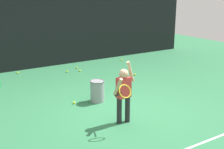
# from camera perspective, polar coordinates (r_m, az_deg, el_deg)

# --- Properties ---
(ground_plane) EXTENTS (20.00, 20.00, 0.00)m
(ground_plane) POSITION_cam_1_polar(r_m,az_deg,el_deg) (7.20, 3.19, -6.93)
(ground_plane) COLOR #2D7247
(court_line_baseline) EXTENTS (9.00, 0.05, 0.00)m
(court_line_baseline) POSITION_cam_1_polar(r_m,az_deg,el_deg) (5.85, 15.08, -13.22)
(court_line_baseline) COLOR white
(court_line_baseline) RESTS_ON ground
(back_fence_windscreen) EXTENTS (12.74, 0.08, 3.53)m
(back_fence_windscreen) POSITION_cam_1_polar(r_m,az_deg,el_deg) (11.25, -12.31, 10.37)
(back_fence_windscreen) COLOR black
(back_fence_windscreen) RESTS_ON ground
(fence_post_2) EXTENTS (0.09, 0.09, 3.68)m
(fence_post_2) POSITION_cam_1_polar(r_m,az_deg,el_deg) (12.17, -3.09, 11.47)
(fence_post_2) COLOR slate
(fence_post_2) RESTS_ON ground
(fence_post_3) EXTENTS (0.09, 0.09, 3.68)m
(fence_post_3) POSITION_cam_1_polar(r_m,az_deg,el_deg) (14.65, 11.48, 11.95)
(fence_post_3) COLOR slate
(fence_post_3) RESTS_ON ground
(tennis_player) EXTENTS (0.70, 0.60, 1.35)m
(tennis_player) POSITION_cam_1_polar(r_m,az_deg,el_deg) (6.32, 2.25, -3.19)
(tennis_player) COLOR #232326
(tennis_player) RESTS_ON ground
(ball_hopper) EXTENTS (0.38, 0.38, 0.56)m
(ball_hopper) POSITION_cam_1_polar(r_m,az_deg,el_deg) (7.68, -2.83, -3.14)
(ball_hopper) COLOR gray
(ball_hopper) RESTS_ON ground
(water_bottle) EXTENTS (0.07, 0.07, 0.22)m
(water_bottle) POSITION_cam_1_polar(r_m,az_deg,el_deg) (9.45, -20.73, -1.62)
(water_bottle) COLOR green
(water_bottle) RESTS_ON ground
(tennis_ball_0) EXTENTS (0.07, 0.07, 0.07)m
(tennis_ball_0) POSITION_cam_1_polar(r_m,az_deg,el_deg) (10.56, -6.19, 0.72)
(tennis_ball_0) COLOR #CCE033
(tennis_ball_0) RESTS_ON ground
(tennis_ball_1) EXTENTS (0.07, 0.07, 0.07)m
(tennis_ball_1) POSITION_cam_1_polar(r_m,az_deg,el_deg) (12.12, 1.86, 2.80)
(tennis_ball_1) COLOR #CCE033
(tennis_ball_1) RESTS_ON ground
(tennis_ball_2) EXTENTS (0.07, 0.07, 0.07)m
(tennis_ball_2) POSITION_cam_1_polar(r_m,az_deg,el_deg) (10.07, 4.40, 0.01)
(tennis_ball_2) COLOR #CCE033
(tennis_ball_2) RESTS_ON ground
(tennis_ball_3) EXTENTS (0.07, 0.07, 0.07)m
(tennis_ball_3) POSITION_cam_1_polar(r_m,az_deg,el_deg) (10.53, -8.61, 0.59)
(tennis_ball_3) COLOR #CCE033
(tennis_ball_3) RESTS_ON ground
(tennis_ball_4) EXTENTS (0.07, 0.07, 0.07)m
(tennis_ball_4) POSITION_cam_1_polar(r_m,az_deg,el_deg) (11.00, -6.79, 1.33)
(tennis_ball_4) COLOR #CCE033
(tennis_ball_4) RESTS_ON ground
(tennis_ball_5) EXTENTS (0.07, 0.07, 0.07)m
(tennis_ball_5) POSITION_cam_1_polar(r_m,az_deg,el_deg) (10.76, -17.62, 0.33)
(tennis_ball_5) COLOR #CCE033
(tennis_ball_5) RESTS_ON ground
(tennis_ball_6) EXTENTS (0.07, 0.07, 0.07)m
(tennis_ball_6) POSITION_cam_1_polar(r_m,az_deg,el_deg) (7.65, -7.29, -5.37)
(tennis_ball_6) COLOR #CCE033
(tennis_ball_6) RESTS_ON ground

